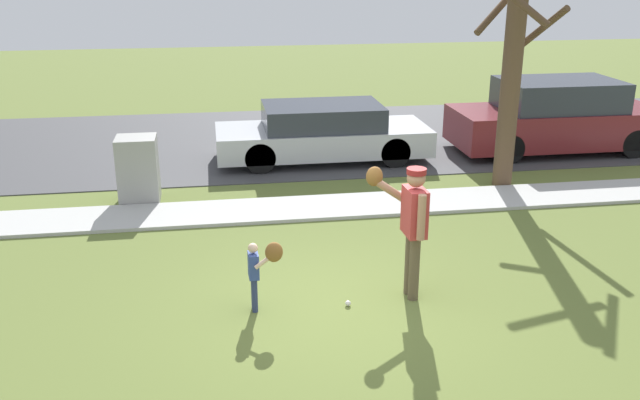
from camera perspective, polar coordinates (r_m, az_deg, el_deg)
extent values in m
plane|color=olive|center=(12.25, -1.35, -0.96)|extent=(48.00, 48.00, 0.00)
cube|color=#B2B2AD|center=(12.33, -1.41, -0.67)|extent=(36.00, 1.20, 0.06)
cube|color=#424244|center=(17.09, -3.65, 4.96)|extent=(36.00, 6.80, 0.02)
cylinder|color=brown|center=(9.12, 7.73, -5.57)|extent=(0.14, 0.14, 0.88)
cylinder|color=brown|center=(9.27, 7.39, -5.13)|extent=(0.14, 0.14, 0.88)
cube|color=#B73838|center=(8.90, 7.77, -0.95)|extent=(0.25, 0.43, 0.62)
sphere|color=#A87A5B|center=(8.76, 7.90, 1.80)|extent=(0.24, 0.24, 0.24)
cylinder|color=maroon|center=(8.73, 7.93, 2.36)|extent=(0.25, 0.25, 0.07)
cylinder|color=#A87A5B|center=(8.67, 8.32, -1.43)|extent=(0.10, 0.10, 0.59)
cylinder|color=#A87A5B|center=(8.99, 5.72, 0.84)|extent=(0.54, 0.12, 0.42)
ellipsoid|color=brown|center=(8.87, 4.49, 1.95)|extent=(0.22, 0.15, 0.26)
cylinder|color=navy|center=(8.93, -5.43, -7.53)|extent=(0.07, 0.07, 0.46)
cylinder|color=navy|center=(8.85, -5.37, -7.79)|extent=(0.07, 0.07, 0.46)
cube|color=#33478C|center=(8.72, -5.48, -5.36)|extent=(0.13, 0.22, 0.33)
sphere|color=beige|center=(8.62, -5.53, -3.94)|extent=(0.12, 0.12, 0.12)
cylinder|color=beige|center=(8.84, -5.58, -4.94)|extent=(0.05, 0.05, 0.31)
cylinder|color=beige|center=(8.56, -4.49, -4.96)|extent=(0.28, 0.06, 0.22)
ellipsoid|color=brown|center=(8.53, -3.79, -4.29)|extent=(0.22, 0.15, 0.26)
sphere|color=white|center=(9.04, 2.31, -8.47)|extent=(0.07, 0.07, 0.07)
cube|color=gray|center=(13.03, -14.69, 2.44)|extent=(0.71, 0.66, 1.20)
cylinder|color=brown|center=(13.64, 15.47, 10.26)|extent=(0.37, 0.37, 4.51)
cylinder|color=brown|center=(13.93, 17.50, 13.07)|extent=(0.53, 1.36, 1.02)
cylinder|color=brown|center=(13.79, 14.29, 14.81)|extent=(1.05, 0.69, 0.85)
cube|color=silver|center=(15.23, 0.20, 4.99)|extent=(4.60, 1.80, 0.55)
cube|color=#2D333D|center=(15.11, 0.20, 6.92)|extent=(2.53, 1.66, 0.50)
cylinder|color=black|center=(16.29, 4.73, 5.41)|extent=(0.64, 0.22, 0.64)
cylinder|color=black|center=(14.81, 6.15, 3.94)|extent=(0.64, 0.22, 0.64)
cylinder|color=black|center=(15.88, -5.37, 5.01)|extent=(0.64, 0.22, 0.64)
cylinder|color=black|center=(14.35, -4.94, 3.47)|extent=(0.64, 0.22, 0.64)
cube|color=maroon|center=(16.83, 18.75, 5.79)|extent=(4.70, 1.90, 0.80)
cube|color=#2D333D|center=(16.69, 19.02, 8.20)|extent=(2.59, 1.75, 0.65)
cylinder|color=black|center=(18.30, 21.55, 5.67)|extent=(0.64, 0.22, 0.64)
cylinder|color=black|center=(16.92, 24.34, 4.26)|extent=(0.64, 0.22, 0.64)
cylinder|color=black|center=(17.02, 13.00, 5.58)|extent=(0.64, 0.22, 0.64)
cylinder|color=black|center=(15.53, 15.25, 4.08)|extent=(0.64, 0.22, 0.64)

